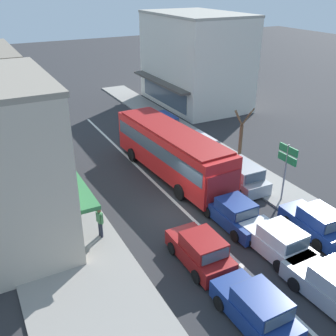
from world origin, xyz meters
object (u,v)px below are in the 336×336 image
(parked_wagon_kerb_second, at_px, (239,175))
(directional_road_sign, at_px, (287,159))
(sedan_queue_gap_filler, at_px, (234,214))
(parked_wagon_kerb_rear, at_px, (162,124))
(pedestrian_with_handbag_near, at_px, (50,136))
(hatchback_behind_bus_mid, at_px, (278,242))
(hatchback_adjacent_lane_lead, at_px, (200,251))
(pedestrian_browsing_midblock, at_px, (100,221))
(parked_hatchback_kerb_front, at_px, (316,223))
(parked_wagon_kerb_third, at_px, (196,146))
(hatchback_queue_far_back, at_px, (256,309))
(city_bus, at_px, (172,149))
(traffic_light_downstreet, at_px, (37,89))
(street_tree_right, at_px, (241,140))

(parked_wagon_kerb_second, relative_size, directional_road_sign, 1.26)
(parked_wagon_kerb_second, bearing_deg, sedan_queue_gap_filler, -129.88)
(parked_wagon_kerb_rear, relative_size, pedestrian_with_handbag_near, 2.77)
(hatchback_behind_bus_mid, bearing_deg, hatchback_adjacent_lane_lead, 162.58)
(pedestrian_with_handbag_near, xyz_separation_m, pedestrian_browsing_midblock, (-0.40, -12.94, -0.00))
(parked_hatchback_kerb_front, relative_size, parked_wagon_kerb_third, 0.84)
(hatchback_queue_far_back, relative_size, directional_road_sign, 1.03)
(city_bus, xyz_separation_m, parked_hatchback_kerb_front, (3.29, -9.39, -1.17))
(city_bus, relative_size, hatchback_adjacent_lane_lead, 2.96)
(hatchback_behind_bus_mid, xyz_separation_m, parked_wagon_kerb_rear, (2.61, 17.24, 0.04))
(hatchback_adjacent_lane_lead, xyz_separation_m, parked_wagon_kerb_rear, (6.20, 16.12, 0.04))
(parked_wagon_kerb_second, xyz_separation_m, directional_road_sign, (1.05, -2.79, 1.96))
(hatchback_behind_bus_mid, distance_m, parked_wagon_kerb_rear, 17.44)
(hatchback_queue_far_back, xyz_separation_m, sedan_queue_gap_filler, (3.27, 5.81, -0.05))
(parked_hatchback_kerb_front, xyz_separation_m, traffic_light_downstreet, (-8.64, 25.04, 2.15))
(hatchback_behind_bus_mid, relative_size, sedan_queue_gap_filler, 0.89)
(parked_hatchback_kerb_front, height_order, parked_wagon_kerb_rear, parked_wagon_kerb_rear)
(traffic_light_downstreet, relative_size, directional_road_sign, 1.17)
(pedestrian_with_handbag_near, bearing_deg, traffic_light_downstreet, 84.07)
(traffic_light_downstreet, xyz_separation_m, directional_road_sign, (9.48, -21.67, -0.15))
(city_bus, xyz_separation_m, pedestrian_with_handbag_near, (-6.11, 8.33, -0.81))
(hatchback_adjacent_lane_lead, bearing_deg, hatchback_queue_far_back, -89.88)
(traffic_light_downstreet, bearing_deg, hatchback_adjacent_lane_lead, -84.69)
(parked_wagon_kerb_rear, bearing_deg, street_tree_right, -79.17)
(hatchback_behind_bus_mid, relative_size, parked_wagon_kerb_rear, 0.83)
(parked_wagon_kerb_second, distance_m, traffic_light_downstreet, 20.79)
(parked_wagon_kerb_rear, bearing_deg, sedan_queue_gap_filler, -101.56)
(hatchback_adjacent_lane_lead, xyz_separation_m, sedan_queue_gap_filler, (3.28, 1.86, -0.05))
(hatchback_behind_bus_mid, bearing_deg, parked_wagon_kerb_second, 68.11)
(hatchback_behind_bus_mid, xyz_separation_m, parked_hatchback_kerb_front, (2.81, 0.30, 0.00))
(traffic_light_downstreet, xyz_separation_m, pedestrian_with_handbag_near, (-0.76, -7.31, -1.79))
(sedan_queue_gap_filler, relative_size, parked_wagon_kerb_third, 0.94)
(parked_wagon_kerb_third, bearing_deg, parked_wagon_kerb_rear, 90.45)
(hatchback_queue_far_back, height_order, pedestrian_with_handbag_near, pedestrian_with_handbag_near)
(parked_hatchback_kerb_front, distance_m, traffic_light_downstreet, 26.57)
(hatchback_adjacent_lane_lead, height_order, parked_wagon_kerb_rear, parked_wagon_kerb_rear)
(city_bus, bearing_deg, pedestrian_with_handbag_near, 126.25)
(hatchback_adjacent_lane_lead, xyz_separation_m, pedestrian_with_handbag_near, (-3.01, 16.90, 0.36))
(hatchback_queue_far_back, distance_m, parked_hatchback_kerb_front, 7.11)
(city_bus, height_order, parked_hatchback_kerb_front, city_bus)
(parked_wagon_kerb_second, distance_m, street_tree_right, 3.01)
(hatchback_adjacent_lane_lead, bearing_deg, parked_wagon_kerb_second, 40.77)
(hatchback_adjacent_lane_lead, height_order, pedestrian_browsing_midblock, pedestrian_browsing_midblock)
(hatchback_queue_far_back, distance_m, street_tree_right, 13.94)
(hatchback_queue_far_back, height_order, traffic_light_downstreet, traffic_light_downstreet)
(city_bus, height_order, traffic_light_downstreet, traffic_light_downstreet)
(parked_wagon_kerb_third, bearing_deg, hatchback_behind_bus_mid, -102.80)
(sedan_queue_gap_filler, bearing_deg, hatchback_queue_far_back, -119.41)
(parked_hatchback_kerb_front, distance_m, parked_wagon_kerb_second, 6.16)
(parked_wagon_kerb_second, bearing_deg, hatchback_adjacent_lane_lead, -139.23)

